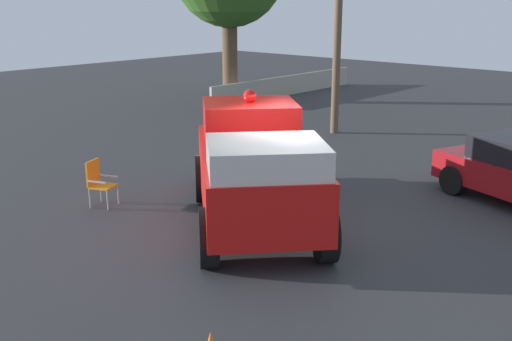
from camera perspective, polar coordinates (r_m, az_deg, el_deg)
ground_plane at (r=12.26m, az=2.80°, el=-5.37°), size 60.00×60.00×0.00m
vintage_fire_truck at (r=12.15m, az=-0.12°, el=0.41°), size 5.58×5.88×2.59m
lawn_chair_by_car at (r=13.80m, az=-14.46°, el=-0.83°), size 0.65×0.65×1.02m
utility_pole at (r=20.53m, az=7.60°, el=12.87°), size 0.26×1.70×6.56m
background_fence at (r=28.96m, az=2.85°, el=7.89°), size 9.86×0.12×0.90m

